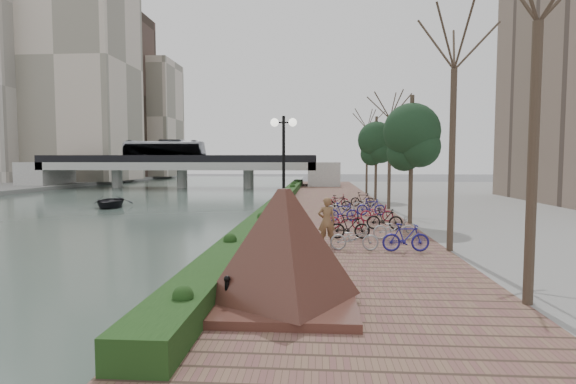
# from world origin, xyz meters

# --- Properties ---
(ground) EXTENTS (220.00, 220.00, 0.00)m
(ground) POSITION_xyz_m (0.00, 0.00, 0.00)
(ground) COLOR #59595B
(ground) RESTS_ON ground
(river_water) EXTENTS (30.00, 130.00, 0.02)m
(river_water) POSITION_xyz_m (-15.00, 25.00, 0.01)
(river_water) COLOR #495C55
(river_water) RESTS_ON ground
(promenade) EXTENTS (8.00, 75.00, 0.50)m
(promenade) POSITION_xyz_m (4.00, 17.50, 0.25)
(promenade) COLOR brown
(promenade) RESTS_ON ground
(inland_pavement) EXTENTS (24.00, 75.00, 0.50)m
(inland_pavement) POSITION_xyz_m (20.00, 17.50, 0.25)
(inland_pavement) COLOR gray
(inland_pavement) RESTS_ON ground
(hedge) EXTENTS (1.10, 56.00, 0.60)m
(hedge) POSITION_xyz_m (0.60, 20.00, 0.80)
(hedge) COLOR black
(hedge) RESTS_ON promenade
(chain_fence) EXTENTS (0.10, 14.10, 0.70)m
(chain_fence) POSITION_xyz_m (1.40, 2.00, 0.85)
(chain_fence) COLOR black
(chain_fence) RESTS_ON promenade
(granite_monument) EXTENTS (4.25, 4.25, 2.60)m
(granite_monument) POSITION_xyz_m (2.57, -4.47, 1.81)
(granite_monument) COLOR #461F1E
(granite_monument) RESTS_ON promenade
(lamppost) EXTENTS (1.02, 0.32, 4.92)m
(lamppost) POSITION_xyz_m (1.97, 3.13, 4.04)
(lamppost) COLOR black
(lamppost) RESTS_ON promenade
(motorcycle) EXTENTS (0.57, 1.80, 1.12)m
(motorcycle) POSITION_xyz_m (2.75, 0.36, 1.06)
(motorcycle) COLOR black
(motorcycle) RESTS_ON promenade
(pedestrian) EXTENTS (0.70, 0.50, 1.83)m
(pedestrian) POSITION_xyz_m (3.63, 2.72, 1.41)
(pedestrian) COLOR brown
(pedestrian) RESTS_ON promenade
(bicycle_parking) EXTENTS (2.40, 17.32, 1.00)m
(bicycle_parking) POSITION_xyz_m (5.49, 9.50, 0.97)
(bicycle_parking) COLOR #98999C
(bicycle_parking) RESTS_ON promenade
(street_trees) EXTENTS (3.20, 37.12, 6.80)m
(street_trees) POSITION_xyz_m (8.00, 12.68, 3.69)
(street_trees) COLOR #3C2F23
(street_trees) RESTS_ON promenade
(bridge) EXTENTS (36.00, 10.77, 6.50)m
(bridge) POSITION_xyz_m (-15.48, 45.00, 3.37)
(bridge) COLOR #A7A6A1
(bridge) RESTS_ON ground
(boat) EXTENTS (4.08, 4.96, 0.89)m
(boat) POSITION_xyz_m (-13.17, 20.16, 0.47)
(boat) COLOR black
(boat) RESTS_ON river_water
(far_buildings) EXTENTS (35.00, 38.00, 38.00)m
(far_buildings) POSITION_xyz_m (-41.66, 65.91, 16.12)
(far_buildings) COLOR beige
(far_buildings) RESTS_ON far_bank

